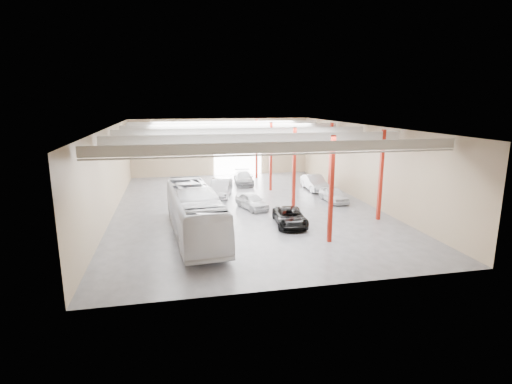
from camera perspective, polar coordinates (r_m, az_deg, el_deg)
name	(u,v)px	position (r m, az deg, el deg)	size (l,w,h in m)	color
depot_shell	(245,150)	(34.69, -1.55, 6.08)	(22.12, 32.12, 7.06)	#444449
coach_bus	(195,212)	(27.49, -8.75, -2.91)	(2.79, 11.93, 3.32)	silver
black_sedan	(290,217)	(29.87, 4.87, -3.55)	(2.15, 4.66, 1.29)	black
car_row_a	(252,201)	(34.29, -0.60, -1.30)	(1.60, 3.96, 1.35)	silver
car_row_b	(221,188)	(38.94, -5.07, 0.61)	(1.77, 5.09, 1.68)	#ABACB0
car_row_c	(244,178)	(44.48, -1.77, 2.01)	(1.97, 4.85, 1.41)	slate
car_right_near	(314,183)	(42.02, 8.32, 1.35)	(1.66, 4.75, 1.57)	#A0A1A5
car_right_far	(334,195)	(37.33, 11.05, -0.37)	(1.60, 3.98, 1.35)	silver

